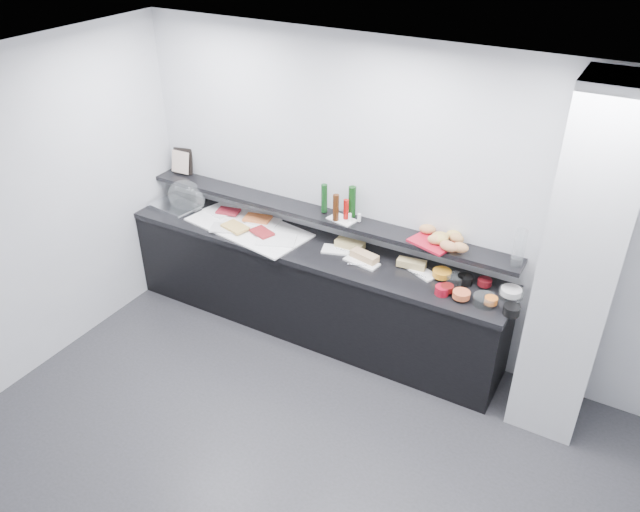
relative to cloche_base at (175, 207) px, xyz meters
The scene contains 58 objects.
ground 2.93m from the cloche_base, 36.98° to the right, with size 5.00×5.00×0.00m, color #2D2D30.
back_wall 2.29m from the cloche_base, ahead, with size 5.00×0.02×2.70m, color silver.
ceiling 3.30m from the cloche_base, 36.98° to the right, with size 5.00×5.00×0.00m, color white.
column 3.75m from the cloche_base, ahead, with size 0.50×0.50×2.70m, color silver.
buffet_cabinet 1.60m from the cloche_base, ahead, with size 3.60×0.60×0.85m, color black.
counter_top 1.52m from the cloche_base, ahead, with size 3.62×0.62×0.05m, color black.
wall_shelf 1.55m from the cloche_base, ahead, with size 3.60×0.25×0.04m, color black.
cloche_base is the anchor object (origin of this frame).
cloche_dome 0.17m from the cloche_base, 30.39° to the left, with size 0.40×0.26×0.34m, color white.
linen_runner 0.86m from the cloche_base, ahead, with size 1.17×0.55×0.01m, color white.
platter_meat_a 0.46m from the cloche_base, 16.35° to the left, with size 0.28×0.18×0.01m, color white.
food_meat_a 0.57m from the cloche_base, 15.09° to the left, with size 0.21×0.14×0.02m, color maroon.
platter_salmon 0.95m from the cloche_base, 10.78° to the left, with size 0.29×0.19×0.01m, color white.
food_salmon 0.89m from the cloche_base, 10.65° to the left, with size 0.25×0.16×0.02m, color orange.
platter_cheese 0.72m from the cloche_base, ahead, with size 0.28×0.18×0.01m, color silver.
food_cheese 0.80m from the cloche_base, ahead, with size 0.25×0.16×0.02m, color #D6AA53.
platter_meat_b 1.24m from the cloche_base, ahead, with size 0.34×0.23×0.01m, color white.
food_meat_b 1.06m from the cloche_base, ahead, with size 0.21×0.14×0.02m, color maroon.
sandwich_plate_left 1.82m from the cloche_base, ahead, with size 0.35×0.15×0.01m, color white.
sandwich_food_left 1.86m from the cloche_base, ahead, with size 0.26×0.10×0.06m, color tan.
tongs_left 1.83m from the cloche_base, ahead, with size 0.01×0.01×0.16m, color silver.
sandwich_plate_mid 2.05m from the cloche_base, ahead, with size 0.31×0.13×0.01m, color white.
sandwich_food_mid 2.06m from the cloche_base, ahead, with size 0.25×0.10×0.06m, color tan.
tongs_mid 2.05m from the cloche_base, ahead, with size 0.01×0.01×0.16m, color #B5B8BD.
sandwich_plate_right 2.54m from the cloche_base, ahead, with size 0.31×0.13×0.01m, color white.
sandwich_food_right 2.45m from the cloche_base, ahead, with size 0.24×0.09×0.06m, color tan.
tongs_right 2.54m from the cloche_base, ahead, with size 0.01×0.01×0.16m, color #BABEC2.
bowl_glass_fruit 2.84m from the cloche_base, ahead, with size 0.15×0.15×0.07m, color white.
fill_glass_fruit 2.72m from the cloche_base, ahead, with size 0.15×0.15×0.05m, color orange.
bowl_black_jam 2.91m from the cloche_base, ahead, with size 0.13×0.13×0.07m, color black.
fill_black_jam 3.07m from the cloche_base, ahead, with size 0.11×0.11×0.05m, color #560C11.
bowl_glass_cream 3.28m from the cloche_base, ahead, with size 0.19×0.19×0.07m, color white.
fill_glass_cream 3.28m from the cloche_base, ahead, with size 0.16×0.16×0.05m, color white.
bowl_red_jam 2.81m from the cloche_base, ahead, with size 0.11×0.11×0.07m, color maroon.
fill_red_jam 2.83m from the cloche_base, ahead, with size 0.10×0.10×0.05m, color #530C0B.
bowl_glass_salmon 3.13m from the cloche_base, ahead, with size 0.18×0.18×0.07m, color white.
fill_glass_salmon 2.96m from the cloche_base, ahead, with size 0.14×0.14×0.05m, color #CA5B31.
bowl_black_fruit 3.35m from the cloche_base, ahead, with size 0.13×0.13×0.07m, color black.
fill_black_fruit 3.18m from the cloche_base, ahead, with size 0.10×0.10×0.05m, color orange.
framed_print 0.47m from the cloche_base, 106.07° to the left, with size 0.20×0.02×0.26m, color black.
print_art 0.45m from the cloche_base, 109.63° to the left, with size 0.21×0.00×0.22m, color beige.
condiment_tray 1.79m from the cloche_base, ahead, with size 0.24×0.15×0.01m, color white.
bottle_green_a 1.62m from the cloche_base, ahead, with size 0.05×0.05×0.26m, color #0F3915.
bottle_brown 1.77m from the cloche_base, ahead, with size 0.05×0.05×0.24m, color #391B0A.
bottle_green_b 1.87m from the cloche_base, ahead, with size 0.07×0.07×0.28m, color #0E3610.
bottle_hot 1.83m from the cloche_base, ahead, with size 0.05×0.05×0.18m, color #A80F0C.
shaker_salt 1.94m from the cloche_base, ahead, with size 0.03×0.03×0.07m, color silver.
shaker_pepper 1.87m from the cloche_base, ahead, with size 0.03×0.03×0.07m, color white.
bread_tray 2.61m from the cloche_base, ahead, with size 0.34×0.24×0.02m, color #B31328.
bread_roll_nw 2.54m from the cloche_base, ahead, with size 0.14×0.09×0.08m, color #BC7E47.
bread_roll_n 2.76m from the cloche_base, ahead, with size 0.13×0.08×0.08m, color tan.
bread_roll_ne 2.79m from the cloche_base, ahead, with size 0.12×0.08×0.08m, color #AD7A42.
bread_roll_sw 2.64m from the cloche_base, ahead, with size 0.13×0.08×0.08m, color #C18749.
bread_roll_s 2.77m from the cloche_base, ahead, with size 0.15×0.10×0.08m, color #B57245.
bread_roll_se 2.85m from the cloche_base, ahead, with size 0.13×0.09×0.08m, color #B67A45.
bread_roll_midw 2.67m from the cloche_base, ahead, with size 0.14×0.09×0.08m, color tan.
bread_roll_mide 2.67m from the cloche_base, ahead, with size 0.14×0.09×0.08m, color #AD8B42.
carafe 3.29m from the cloche_base, ahead, with size 0.09×0.09×0.30m, color white.
Camera 1 is at (1.74, -2.39, 3.68)m, focal length 35.00 mm.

